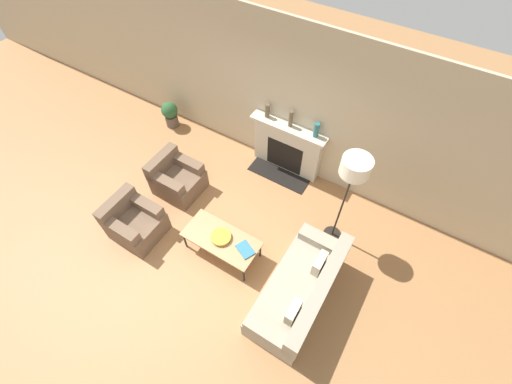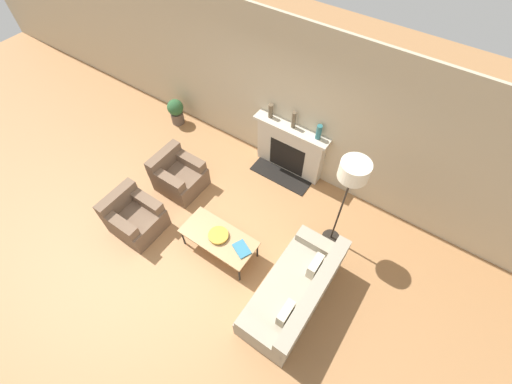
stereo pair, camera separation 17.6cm
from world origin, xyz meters
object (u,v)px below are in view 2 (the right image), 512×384
at_px(mantel_vase_center_left, 294,120).
at_px(mantel_vase_center_right, 319,132).
at_px(fireplace, 289,149).
at_px(coffee_table, 219,238).
at_px(armchair_near, 134,217).
at_px(bowl, 218,235).
at_px(armchair_far, 178,176).
at_px(couch, 296,292).
at_px(potted_plant, 176,111).
at_px(book, 242,249).
at_px(mantel_vase_left, 271,111).
at_px(floor_lamp, 352,176).

relative_size(mantel_vase_center_left, mantel_vase_center_right, 1.15).
distance_m(fireplace, coffee_table, 2.20).
bearing_deg(mantel_vase_center_left, armchair_near, -118.89).
distance_m(fireplace, bowl, 2.19).
bearing_deg(armchair_far, couch, -103.45).
bearing_deg(potted_plant, coffee_table, -35.91).
bearing_deg(book, bowl, -152.20).
bearing_deg(fireplace, armchair_far, -133.43).
distance_m(mantel_vase_left, potted_plant, 2.43).
distance_m(fireplace, book, 2.22).
relative_size(fireplace, armchair_near, 1.82).
distance_m(coffee_table, bowl, 0.07).
bearing_deg(mantel_vase_center_right, mantel_vase_left, 180.00).
relative_size(mantel_vase_left, mantel_vase_center_right, 0.97).
xyz_separation_m(mantel_vase_center_left, mantel_vase_center_right, (0.49, 0.00, -0.02)).
height_order(coffee_table, floor_lamp, floor_lamp).
distance_m(couch, floor_lamp, 1.87).
distance_m(couch, bowl, 1.47).
bearing_deg(mantel_vase_center_left, potted_plant, -175.04).
relative_size(armchair_near, mantel_vase_center_left, 2.55).
xyz_separation_m(mantel_vase_left, potted_plant, (-2.25, -0.24, -0.89)).
xyz_separation_m(bowl, mantel_vase_left, (-0.47, 2.21, 0.75)).
relative_size(coffee_table, potted_plant, 2.09).
bearing_deg(coffee_table, fireplace, 90.40).
relative_size(couch, coffee_table, 1.48).
distance_m(armchair_far, floor_lamp, 3.27).
xyz_separation_m(armchair_far, mantel_vase_center_right, (1.96, 1.56, 0.92)).
bearing_deg(mantel_vase_center_right, bowl, -102.41).
bearing_deg(mantel_vase_center_left, mantel_vase_left, 180.00).
height_order(bowl, mantel_vase_left, mantel_vase_left).
bearing_deg(book, armchair_far, -173.44).
bearing_deg(couch, coffee_table, -91.82).
bearing_deg(bowl, mantel_vase_center_right, 77.59).
distance_m(couch, armchair_near, 2.96).
height_order(fireplace, mantel_vase_left, mantel_vase_left).
xyz_separation_m(coffee_table, book, (0.43, 0.03, 0.04)).
distance_m(coffee_table, potted_plant, 3.37).
height_order(fireplace, book, fireplace).
bearing_deg(bowl, couch, -2.01).
distance_m(fireplace, armchair_near, 3.03).
bearing_deg(book, mantel_vase_center_right, 113.39).
bearing_deg(fireplace, mantel_vase_center_right, 1.71).
bearing_deg(fireplace, coffee_table, -89.60).
relative_size(book, mantel_vase_center_left, 1.08).
distance_m(bowl, potted_plant, 3.37).
distance_m(armchair_far, mantel_vase_center_right, 2.67).
distance_m(fireplace, mantel_vase_center_left, 0.71).
bearing_deg(bowl, armchair_far, 156.22).
bearing_deg(mantel_vase_left, armchair_far, -122.74).
bearing_deg(bowl, coffee_table, -75.16).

